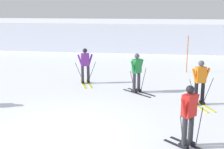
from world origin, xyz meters
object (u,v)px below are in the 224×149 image
object	(u,v)px
skier_red	(189,115)
trail_marker_pole	(187,54)
skier_orange	(200,81)
skier_green	(137,72)
skier_purple	(85,65)

from	to	relation	value
skier_red	trail_marker_pole	world-z (taller)	trail_marker_pole
skier_red	skier_orange	world-z (taller)	same
skier_green	skier_purple	bearing A→B (deg)	154.90
skier_red	trail_marker_pole	xyz separation A→B (m)	(0.95, 9.34, 0.13)
skier_orange	trail_marker_pole	size ratio (longest dim) A/B	0.82
skier_green	trail_marker_pole	distance (m)	5.08
skier_red	skier_purple	world-z (taller)	same
skier_red	skier_purple	size ratio (longest dim) A/B	1.00
skier_purple	skier_orange	world-z (taller)	same
skier_red	skier_green	size ratio (longest dim) A/B	1.00
skier_purple	skier_green	size ratio (longest dim) A/B	1.00
skier_purple	skier_orange	xyz separation A→B (m)	(4.99, -2.52, -0.00)
skier_orange	skier_green	bearing A→B (deg)	151.51
trail_marker_pole	skier_red	bearing A→B (deg)	-95.82
skier_red	skier_orange	distance (m)	3.73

